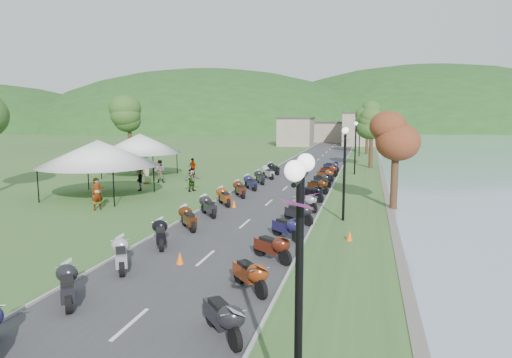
# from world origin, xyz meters

# --- Properties ---
(road) EXTENTS (7.00, 120.00, 0.02)m
(road) POSITION_xyz_m (0.00, 40.00, 0.01)
(road) COLOR #39393C
(road) RESTS_ON ground
(hills_backdrop) EXTENTS (360.00, 120.00, 76.00)m
(hills_backdrop) POSITION_xyz_m (0.00, 200.00, 0.00)
(hills_backdrop) COLOR #285621
(hills_backdrop) RESTS_ON ground
(far_building) EXTENTS (18.00, 16.00, 5.00)m
(far_building) POSITION_xyz_m (-2.00, 85.00, 2.50)
(far_building) COLOR gray
(far_building) RESTS_ON ground
(moto_row_left) EXTENTS (2.60, 46.25, 1.10)m
(moto_row_left) POSITION_xyz_m (-2.51, 14.21, 0.55)
(moto_row_left) COLOR #331411
(moto_row_left) RESTS_ON ground
(moto_row_right) EXTENTS (2.60, 37.88, 1.10)m
(moto_row_right) POSITION_xyz_m (2.65, 21.65, 0.55)
(moto_row_right) COLOR #331411
(moto_row_right) RESTS_ON ground
(streetlamp_near) EXTENTS (1.40, 1.40, 5.00)m
(streetlamp_near) POSITION_xyz_m (5.15, 0.54, 2.50)
(streetlamp_near) COLOR black
(streetlamp_near) RESTS_ON ground
(vendor_tent_main) EXTENTS (5.53, 5.53, 4.00)m
(vendor_tent_main) POSITION_xyz_m (-11.93, 21.24, 2.00)
(vendor_tent_main) COLOR silver
(vendor_tent_main) RESTS_ON ground
(vendor_tent_side) EXTENTS (5.09, 5.09, 4.00)m
(vendor_tent_side) POSITION_xyz_m (-14.41, 31.85, 2.00)
(vendor_tent_side) COLOR silver
(vendor_tent_side) RESTS_ON ground
(tree_lakeside) EXTENTS (2.55, 2.55, 7.08)m
(tree_lakeside) POSITION_xyz_m (7.81, 21.95, 3.54)
(tree_lakeside) COLOR #3B6325
(tree_lakeside) RESTS_ON ground
(pedestrian_a) EXTENTS (0.83, 0.89, 1.97)m
(pedestrian_a) POSITION_xyz_m (-9.60, 17.34, 0.00)
(pedestrian_a) COLOR slate
(pedestrian_a) RESTS_ON ground
(pedestrian_b) EXTENTS (1.04, 0.73, 1.93)m
(pedestrian_b) POSITION_xyz_m (-10.96, 28.67, 0.00)
(pedestrian_b) COLOR slate
(pedestrian_b) RESTS_ON ground
(pedestrian_c) EXTENTS (1.10, 1.23, 1.82)m
(pedestrian_c) POSITION_xyz_m (-10.57, 24.35, 0.00)
(pedestrian_c) COLOR slate
(pedestrian_c) RESTS_ON ground
(traffic_cone_near) EXTENTS (0.32, 0.32, 0.49)m
(traffic_cone_near) POSITION_xyz_m (-0.71, 9.08, 0.25)
(traffic_cone_near) COLOR #F2590C
(traffic_cone_near) RESTS_ON ground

